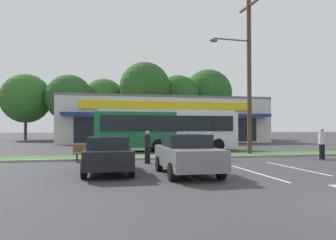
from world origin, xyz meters
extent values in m
cube|color=#386B28|center=(0.00, 14.00, 0.06)|extent=(56.00, 2.20, 0.12)
cube|color=#99968C|center=(0.00, 12.78, 0.06)|extent=(56.00, 0.24, 0.12)
cube|color=silver|center=(-3.67, 7.46, 0.00)|extent=(0.12, 4.80, 0.01)
cube|color=silver|center=(-0.73, 6.50, 0.00)|extent=(0.12, 4.80, 0.01)
cube|color=silver|center=(1.73, 7.52, 0.00)|extent=(0.12, 4.80, 0.01)
cube|color=beige|center=(0.84, 35.80, 2.70)|extent=(25.82, 11.41, 5.41)
cube|color=black|center=(0.84, 30.06, 1.62)|extent=(21.69, 0.08, 2.81)
cube|color=navy|center=(0.84, 29.40, 3.35)|extent=(24.27, 1.40, 0.35)
cube|color=yellow|center=(0.84, 30.02, 4.43)|extent=(20.65, 0.16, 0.97)
cube|color=slate|center=(0.84, 35.80, 5.56)|extent=(25.82, 11.41, 0.30)
cylinder|color=#473323|center=(-18.39, 45.38, 1.77)|extent=(0.44, 0.44, 3.53)
sphere|color=#2D6026|center=(-18.39, 45.38, 6.34)|extent=(7.48, 7.48, 7.48)
cylinder|color=#473323|center=(-11.90, 43.71, 1.87)|extent=(0.44, 0.44, 3.74)
sphere|color=#23511E|center=(-11.90, 43.71, 6.37)|extent=(7.03, 7.03, 7.03)
cylinder|color=#473323|center=(-6.78, 46.48, 1.94)|extent=(0.44, 0.44, 3.88)
sphere|color=#2D6026|center=(-6.78, 46.48, 6.46)|extent=(6.87, 6.87, 6.87)
cylinder|color=#473323|center=(-0.47, 42.82, 2.59)|extent=(0.44, 0.44, 5.19)
sphere|color=#23511E|center=(-0.47, 42.82, 8.15)|extent=(7.92, 7.92, 7.92)
cylinder|color=#473323|center=(5.36, 44.90, 1.96)|extent=(0.44, 0.44, 3.92)
sphere|color=#23511E|center=(5.36, 44.90, 6.78)|extent=(7.64, 7.64, 7.64)
cylinder|color=#473323|center=(11.02, 46.13, 2.35)|extent=(0.44, 0.44, 4.69)
sphere|color=#23511E|center=(11.02, 46.13, 7.83)|extent=(8.37, 8.37, 8.37)
cylinder|color=#4C3826|center=(2.85, 14.20, 5.39)|extent=(0.30, 0.30, 10.79)
cube|color=#4C3826|center=(2.85, 14.20, 10.19)|extent=(0.27, 2.40, 0.14)
cylinder|color=#59595B|center=(1.55, 14.13, 7.77)|extent=(2.60, 0.24, 0.10)
ellipsoid|color=#59595B|center=(0.25, 14.06, 7.62)|extent=(0.56, 0.32, 0.24)
cube|color=#196638|center=(-4.44, 19.10, 1.70)|extent=(6.16, 2.56, 2.70)
cube|color=silver|center=(1.16, 19.09, 1.70)|extent=(5.04, 2.56, 2.70)
cube|color=silver|center=(-1.92, 19.10, 3.15)|extent=(10.75, 2.32, 0.20)
cube|color=black|center=(-1.92, 17.80, 2.19)|extent=(10.30, 0.08, 1.19)
cube|color=black|center=(3.71, 19.09, 2.02)|extent=(0.06, 2.17, 1.51)
cylinder|color=black|center=(2.00, 20.27, 0.50)|extent=(1.00, 0.30, 1.00)
cylinder|color=black|center=(2.00, 17.92, 0.50)|extent=(1.00, 0.30, 1.00)
cylinder|color=black|center=(-2.76, 20.27, 0.50)|extent=(1.00, 0.30, 1.00)
cylinder|color=black|center=(-2.76, 17.93, 0.50)|extent=(1.00, 0.30, 1.00)
cylinder|color=black|center=(-5.84, 20.28, 0.50)|extent=(1.00, 0.30, 1.00)
cylinder|color=black|center=(-5.84, 17.93, 0.50)|extent=(1.00, 0.30, 1.00)
cube|color=brown|center=(-7.64, 12.29, 0.45)|extent=(1.60, 0.45, 0.06)
cube|color=brown|center=(-7.64, 12.09, 0.73)|extent=(1.60, 0.06, 0.44)
cube|color=#333338|center=(-7.04, 12.29, 0.23)|extent=(0.08, 0.36, 0.45)
cube|color=#333338|center=(-8.25, 12.29, 0.23)|extent=(0.08, 0.36, 0.45)
cube|color=black|center=(-6.68, 7.80, 0.67)|extent=(1.81, 4.40, 0.69)
cube|color=black|center=(-6.68, 7.58, 1.25)|extent=(1.59, 1.98, 0.46)
cylinder|color=black|center=(-7.54, 9.16, 0.32)|extent=(0.22, 0.64, 0.64)
cylinder|color=black|center=(-5.83, 9.16, 0.32)|extent=(0.22, 0.64, 0.64)
cylinder|color=black|center=(-7.54, 6.44, 0.32)|extent=(0.22, 0.64, 0.64)
cylinder|color=black|center=(-5.83, 6.44, 0.32)|extent=(0.22, 0.64, 0.64)
cube|color=slate|center=(-3.63, 6.57, 0.70)|extent=(1.89, 4.12, 0.76)
cube|color=black|center=(-3.63, 6.77, 1.33)|extent=(1.66, 1.85, 0.50)
cylinder|color=black|center=(-2.73, 5.29, 0.32)|extent=(0.22, 0.64, 0.64)
cylinder|color=black|center=(-4.52, 5.29, 0.32)|extent=(0.22, 0.64, 0.64)
cylinder|color=black|center=(-2.73, 7.85, 0.32)|extent=(0.22, 0.64, 0.64)
cylinder|color=black|center=(-4.52, 7.85, 0.32)|extent=(0.22, 0.64, 0.64)
cylinder|color=#726651|center=(-0.69, 12.08, 0.39)|extent=(0.28, 0.28, 0.78)
cylinder|color=#99338C|center=(-0.69, 12.08, 1.09)|extent=(0.33, 0.33, 0.62)
sphere|color=tan|center=(-0.69, 12.08, 1.50)|extent=(0.21, 0.21, 0.21)
cylinder|color=black|center=(5.72, 10.77, 0.44)|extent=(0.31, 0.31, 0.88)
cylinder|color=silver|center=(5.72, 10.77, 1.23)|extent=(0.37, 0.37, 0.70)
sphere|color=tan|center=(5.72, 10.77, 1.69)|extent=(0.24, 0.24, 0.24)
cylinder|color=black|center=(-4.62, 10.72, 0.41)|extent=(0.29, 0.29, 0.82)
cylinder|color=black|center=(-4.62, 10.72, 1.15)|extent=(0.34, 0.34, 0.65)
sphere|color=tan|center=(-4.62, 10.72, 1.58)|extent=(0.23, 0.23, 0.23)
camera|label=1|loc=(-6.88, -5.24, 1.84)|focal=33.22mm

